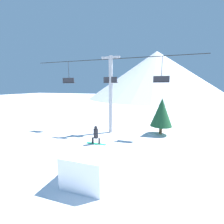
% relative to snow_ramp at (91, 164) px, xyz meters
% --- Properties ---
extents(ground_plane, '(220.00, 220.00, 0.00)m').
position_rel_snow_ramp_xyz_m(ground_plane, '(1.43, -0.12, -1.01)').
color(ground_plane, white).
extents(mountain_ridge, '(69.90, 69.90, 23.96)m').
position_rel_snow_ramp_xyz_m(mountain_ridge, '(1.43, 75.08, 10.97)').
color(mountain_ridge, silver).
rests_on(mountain_ridge, ground_plane).
extents(snow_ramp, '(2.69, 3.29, 2.02)m').
position_rel_snow_ramp_xyz_m(snow_ramp, '(0.00, 0.00, 0.00)').
color(snow_ramp, white).
rests_on(snow_ramp, ground_plane).
extents(snowboarder, '(1.51, 0.34, 1.37)m').
position_rel_snow_ramp_xyz_m(snowboarder, '(-0.10, 1.14, 1.69)').
color(snowboarder, '#1E9E6B').
rests_on(snowboarder, snow_ramp).
extents(chairlift, '(21.89, 0.51, 9.97)m').
position_rel_snow_ramp_xyz_m(chairlift, '(-2.00, 10.28, 4.66)').
color(chairlift, '#9E9EA3').
rests_on(chairlift, ground_plane).
extents(pine_tree_near, '(2.75, 2.75, 4.71)m').
position_rel_snow_ramp_xyz_m(pine_tree_near, '(4.46, 11.49, 1.88)').
color(pine_tree_near, '#4C3823').
rests_on(pine_tree_near, ground_plane).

